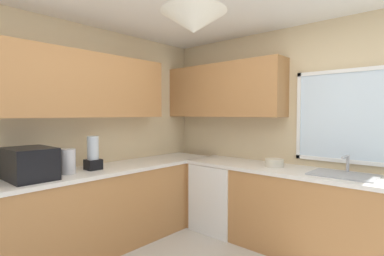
{
  "coord_description": "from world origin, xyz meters",
  "views": [
    {
      "loc": [
        1.29,
        -1.46,
        1.49
      ],
      "look_at": [
        -0.54,
        0.59,
        1.36
      ],
      "focal_mm": 27.41,
      "sensor_mm": 36.0,
      "label": 1
    }
  ],
  "objects_px": {
    "kettle": "(68,161)",
    "sink_assembly": "(343,174)",
    "microwave": "(30,164)",
    "bowl": "(274,163)",
    "blender_appliance": "(93,155)",
    "dishwasher": "(221,196)"
  },
  "relations": [
    {
      "from": "kettle",
      "to": "sink_assembly",
      "type": "xyz_separation_m",
      "value": [
        2.07,
        1.74,
        -0.11
      ]
    },
    {
      "from": "microwave",
      "to": "bowl",
      "type": "bearing_deg",
      "value": 56.53
    },
    {
      "from": "microwave",
      "to": "blender_appliance",
      "type": "height_order",
      "value": "blender_appliance"
    },
    {
      "from": "dishwasher",
      "to": "kettle",
      "type": "xyz_separation_m",
      "value": [
        -0.64,
        -1.7,
        0.59
      ]
    },
    {
      "from": "sink_assembly",
      "to": "kettle",
      "type": "bearing_deg",
      "value": -140.0
    },
    {
      "from": "kettle",
      "to": "bowl",
      "type": "height_order",
      "value": "kettle"
    },
    {
      "from": "bowl",
      "to": "blender_appliance",
      "type": "relative_size",
      "value": 0.57
    },
    {
      "from": "sink_assembly",
      "to": "blender_appliance",
      "type": "xyz_separation_m",
      "value": [
        -2.09,
        -1.46,
        0.15
      ]
    },
    {
      "from": "bowl",
      "to": "sink_assembly",
      "type": "bearing_deg",
      "value": 0.53
    },
    {
      "from": "dishwasher",
      "to": "sink_assembly",
      "type": "bearing_deg",
      "value": 1.47
    },
    {
      "from": "kettle",
      "to": "sink_assembly",
      "type": "height_order",
      "value": "kettle"
    },
    {
      "from": "kettle",
      "to": "bowl",
      "type": "xyz_separation_m",
      "value": [
        1.35,
        1.73,
        -0.08
      ]
    },
    {
      "from": "dishwasher",
      "to": "bowl",
      "type": "bearing_deg",
      "value": 2.4
    },
    {
      "from": "bowl",
      "to": "blender_appliance",
      "type": "distance_m",
      "value": 2.0
    },
    {
      "from": "microwave",
      "to": "kettle",
      "type": "height_order",
      "value": "microwave"
    },
    {
      "from": "sink_assembly",
      "to": "blender_appliance",
      "type": "height_order",
      "value": "blender_appliance"
    },
    {
      "from": "bowl",
      "to": "blender_appliance",
      "type": "height_order",
      "value": "blender_appliance"
    },
    {
      "from": "dishwasher",
      "to": "kettle",
      "type": "relative_size",
      "value": 3.4
    },
    {
      "from": "blender_appliance",
      "to": "microwave",
      "type": "bearing_deg",
      "value": -90.0
    },
    {
      "from": "dishwasher",
      "to": "sink_assembly",
      "type": "distance_m",
      "value": 1.51
    },
    {
      "from": "microwave",
      "to": "sink_assembly",
      "type": "bearing_deg",
      "value": 44.96
    },
    {
      "from": "kettle",
      "to": "blender_appliance",
      "type": "xyz_separation_m",
      "value": [
        -0.02,
        0.28,
        0.04
      ]
    }
  ]
}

